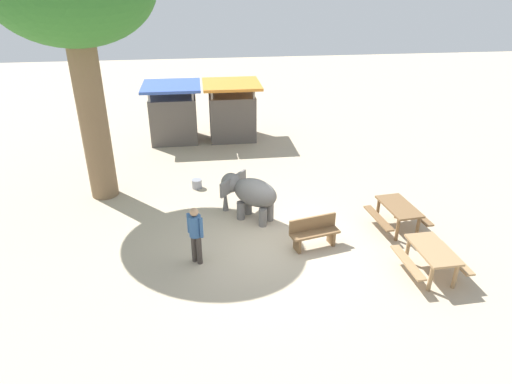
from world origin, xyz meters
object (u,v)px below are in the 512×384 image
Objects in this scene: picnic_table_near at (432,255)px; market_stall_blue at (174,116)px; wooden_bench at (314,231)px; feed_bucket at (197,184)px; elephant at (250,193)px; market_stall_orange at (232,114)px; picnic_table_far at (398,211)px; person_handler at (195,231)px.

market_stall_blue is (-6.68, 10.98, 0.55)m from picnic_table_near.
wooden_bench is 3.07m from picnic_table_near.
picnic_table_near reaches higher than feed_bucket.
market_stall_orange reaches higher than elephant.
picnic_table_far is 11.06m from market_stall_blue.
picnic_table_far is (0.09, 2.25, 0.00)m from picnic_table_near.
market_stall_orange reaches higher than person_handler.
market_stall_blue is (-6.77, 8.73, 0.55)m from picnic_table_far.
market_stall_orange is at bearing -93.61° from wooden_bench.
elephant is 7.92m from market_stall_blue.
picnic_table_near is 11.73m from market_stall_orange.
person_handler is 9.84m from market_stall_orange.
wooden_bench is 2.75m from picnic_table_far.
market_stall_orange is at bearing -51.14° from elephant.
feed_bucket is at bearing -16.10° from elephant.
feed_bucket is at bearing -108.18° from market_stall_orange.
person_handler is 0.64× the size of market_stall_blue.
elephant is at bearing -111.46° from picnic_table_far.
elephant reaches higher than feed_bucket.
market_stall_blue reaches higher than feed_bucket.
picnic_table_near and picnic_table_far have the same top height.
feed_bucket is (-3.18, 4.17, -0.31)m from wooden_bench.
person_handler reaches higher than wooden_bench.
picnic_table_near is at bearing -45.26° from feed_bucket.
wooden_bench reaches higher than picnic_table_near.
market_stall_orange is at bearing 0.00° from market_stall_blue.
elephant is 0.74× the size of market_stall_blue.
feed_bucket is at bearing -80.03° from market_stall_blue.
picnic_table_near is 0.62× the size of market_stall_blue.
person_handler is 0.64× the size of market_stall_orange.
elephant is 5.15× the size of feed_bucket.
picnic_table_near is at bearing 179.66° from elephant.
person_handler reaches higher than elephant.
wooden_bench is 5.26m from feed_bucket.
elephant is at bearing -90.64° from market_stall_orange.
market_stall_blue is (-4.09, 9.33, 0.67)m from wooden_bench.
market_stall_orange is 5.51m from feed_bucket.
picnic_table_far is at bearing 179.94° from wooden_bench.
elephant is at bearing -55.61° from feed_bucket.
elephant is at bearing 4.25° from person_handler.
market_stall_orange reaches higher than picnic_table_far.
elephant is 0.74× the size of market_stall_orange.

